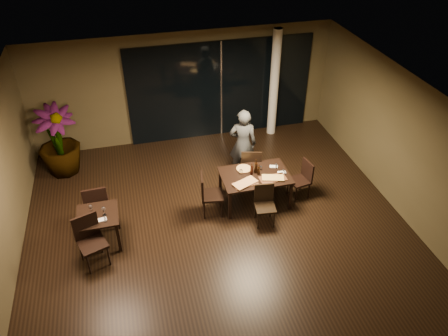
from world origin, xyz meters
TOP-DOWN VIEW (x-y plane):
  - ground at (0.00, 0.00)m, footprint 8.00×8.00m
  - wall_back at (0.00, 4.05)m, footprint 8.00×0.10m
  - wall_right at (4.05, 0.00)m, footprint 0.10×8.00m
  - ceiling at (0.00, 0.00)m, footprint 8.00×8.00m
  - window_panel at (1.00, 3.96)m, footprint 5.00×0.06m
  - column at (2.40, 3.65)m, footprint 0.24×0.24m
  - main_table at (1.00, 0.80)m, footprint 1.50×1.00m
  - side_table at (-2.40, 0.30)m, footprint 0.80×0.80m
  - chair_main_far at (1.10, 1.44)m, footprint 0.57×0.57m
  - chair_main_near at (1.01, 0.13)m, footprint 0.46×0.46m
  - chair_main_left at (-0.10, 0.67)m, footprint 0.53×0.53m
  - chair_main_right at (2.13, 0.75)m, footprint 0.49×0.49m
  - chair_side_far at (-2.43, 0.86)m, footprint 0.51×0.51m
  - chair_side_near at (-2.57, -0.15)m, footprint 0.63×0.63m
  - diner at (1.02, 1.87)m, footprint 0.70×0.56m
  - potted_plant at (-3.26, 3.09)m, footprint 1.25×1.25m
  - pizza_board_left at (0.69, 0.54)m, footprint 0.57×0.36m
  - pizza_board_right at (1.33, 0.57)m, footprint 0.60×0.32m
  - oblong_pizza_left at (0.69, 0.54)m, footprint 0.57×0.43m
  - oblong_pizza_right at (1.33, 0.57)m, footprint 0.50×0.32m
  - round_pizza at (0.82, 1.07)m, footprint 0.33×0.33m
  - bottle_a at (0.93, 0.84)m, footprint 0.06×0.06m
  - bottle_b at (1.08, 0.80)m, footprint 0.06×0.06m
  - bottle_c at (1.04, 0.88)m, footprint 0.08×0.08m
  - tumbler_left at (0.71, 0.93)m, footprint 0.08×0.08m
  - tumbler_right at (1.18, 0.96)m, footprint 0.07×0.07m
  - napkin_near at (1.59, 0.73)m, footprint 0.19×0.11m
  - napkin_far at (1.50, 0.99)m, footprint 0.20×0.15m
  - wine_glass_a at (-2.50, 0.40)m, footprint 0.08×0.08m
  - wine_glass_b at (-2.26, 0.26)m, footprint 0.08×0.08m
  - side_napkin at (-2.31, 0.12)m, footprint 0.19×0.13m

SIDE VIEW (x-z plane):
  - ground at x=0.00m, z-range 0.00..0.00m
  - chair_main_near at x=1.01m, z-range 0.05..0.96m
  - chair_main_right at x=2.13m, z-range 0.05..0.97m
  - chair_main_far at x=1.10m, z-range 0.06..1.07m
  - chair_main_left at x=-0.10m, z-range 0.06..1.07m
  - chair_side_far at x=-2.43m, z-range 0.06..1.11m
  - chair_side_near at x=-2.57m, z-range 0.06..1.12m
  - side_table at x=-2.40m, z-range 0.25..1.00m
  - main_table at x=1.00m, z-range 0.30..1.05m
  - pizza_board_left at x=0.69m, z-range 0.75..0.76m
  - pizza_board_right at x=1.33m, z-range 0.75..0.76m
  - round_pizza at x=0.82m, z-range 0.75..0.76m
  - napkin_near at x=1.59m, z-range 0.75..0.76m
  - napkin_far at x=1.50m, z-range 0.75..0.76m
  - side_napkin at x=-2.31m, z-range 0.75..0.76m
  - oblong_pizza_left at x=0.69m, z-range 0.77..0.78m
  - oblong_pizza_right at x=1.33m, z-range 0.77..0.78m
  - tumbler_right at x=1.18m, z-range 0.75..0.83m
  - tumbler_left at x=0.71m, z-range 0.75..0.84m
  - wine_glass_a at x=-2.50m, z-range 0.75..0.92m
  - wine_glass_b at x=-2.26m, z-range 0.75..0.94m
  - bottle_b at x=1.08m, z-range 0.75..1.02m
  - potted_plant at x=-3.26m, z-range 0.00..1.77m
  - bottle_a at x=0.93m, z-range 0.75..1.04m
  - diner at x=1.02m, z-range 0.00..1.80m
  - bottle_c at x=1.04m, z-range 0.75..1.09m
  - window_panel at x=1.00m, z-range 0.00..2.70m
  - wall_back at x=0.00m, z-range 0.00..3.00m
  - wall_right at x=4.05m, z-range 0.00..3.00m
  - column at x=2.40m, z-range 0.00..3.00m
  - ceiling at x=0.00m, z-range 3.00..3.04m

